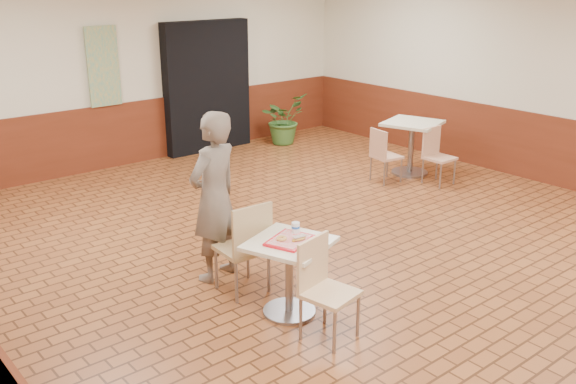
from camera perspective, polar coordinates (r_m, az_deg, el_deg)
room_shell at (r=6.58m, az=7.23°, el=6.01°), size 8.01×10.01×3.01m
wainscot_band at (r=6.88m, az=6.89°, el=-2.13°), size 8.00×10.00×1.00m
corridor_doorway at (r=11.13m, az=-7.19°, el=9.25°), size 1.60×0.22×2.20m
promo_poster at (r=10.26m, az=-16.10°, el=10.67°), size 0.50×0.03×1.20m
main_table at (r=5.77m, az=0.12°, el=-6.53°), size 0.67×0.67×0.71m
chair_main_front at (r=5.43m, az=3.13°, el=-8.12°), size 0.48×0.48×0.88m
chair_main_back at (r=6.11m, az=-3.74°, el=-4.61°), size 0.46×0.46×0.94m
customer at (r=6.34m, az=-6.57°, el=-0.47°), size 0.71×0.56×1.72m
serving_tray at (r=5.67m, az=0.12°, el=-4.32°), size 0.40×0.31×0.03m
ring_donut at (r=5.64m, az=-0.57°, el=-4.14°), size 0.11×0.11×0.03m
long_john_donut at (r=5.63m, az=0.98°, el=-4.15°), size 0.15×0.08×0.04m
paper_cup at (r=5.79m, az=0.68°, el=-3.16°), size 0.08×0.08×0.09m
second_table at (r=9.97m, az=10.93°, el=4.66°), size 0.77×0.77×0.81m
chair_second_left at (r=9.50m, az=8.46°, el=3.48°), size 0.42×0.42×0.80m
chair_second_front at (r=9.62m, az=13.03°, el=3.44°), size 0.38×0.38×0.82m
potted_plant at (r=11.61m, az=-0.42°, el=6.52°), size 0.97×0.90×0.89m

